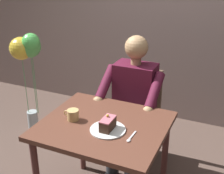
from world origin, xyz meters
The scene contains 8 objects.
dining_table centered at (0.00, 0.00, 0.65)m, with size 0.89×0.78×0.76m.
chair centered at (0.00, -0.74, 0.49)m, with size 0.42×0.42×0.90m.
seated_person centered at (0.00, -0.57, 0.65)m, with size 0.53×0.58×1.25m.
dessert_plate centered at (-0.06, 0.07, 0.76)m, with size 0.25×0.25×0.01m, color white.
cake_slice centered at (-0.06, 0.07, 0.81)m, with size 0.07×0.14×0.10m.
coffee_cup centered at (0.23, 0.04, 0.80)m, with size 0.12×0.09×0.08m.
dessert_spoon centered at (-0.24, 0.10, 0.76)m, with size 0.03×0.14×0.01m.
balloon_display centered at (1.24, -0.72, 0.91)m, with size 0.32×0.29×1.14m.
Camera 1 is at (-0.84, 1.72, 1.88)m, focal length 49.19 mm.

